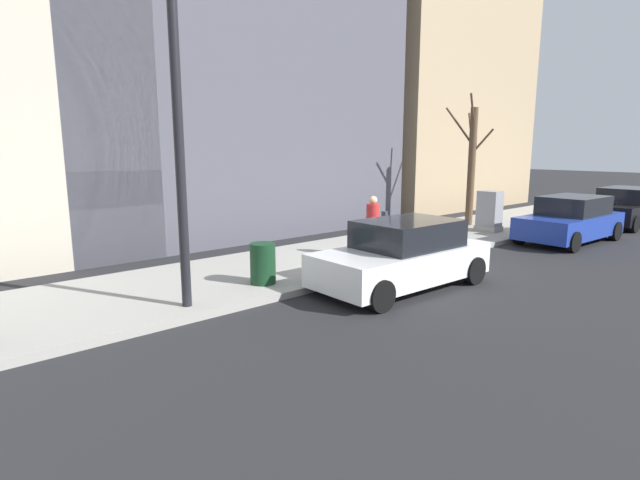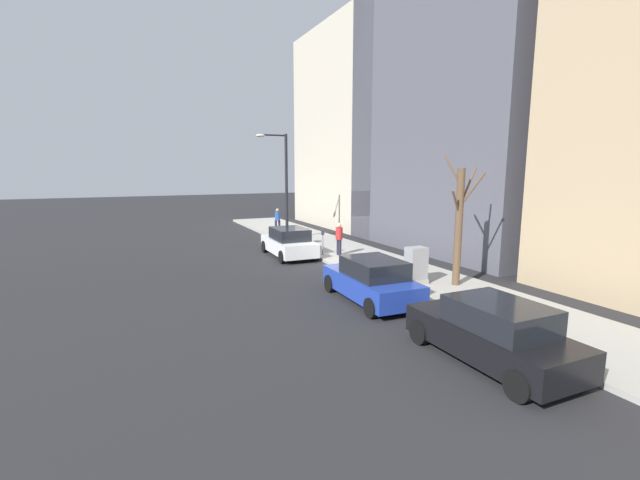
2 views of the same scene
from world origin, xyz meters
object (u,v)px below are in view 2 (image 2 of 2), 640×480
utility_box (416,266)px  parked_car_blue (372,281)px  bare_tree (459,224)px  office_block_center (503,69)px  parking_meter (323,239)px  trash_bin (304,236)px  pedestrian_near_meter (339,237)px  parked_car_black (493,333)px  parked_car_white (289,243)px  office_tower_right (398,131)px  streetlamp (282,178)px  pedestrian_midblock (277,219)px

utility_box → parked_car_blue: bearing=-162.2°
parked_car_blue → bare_tree: bearing=2.4°
office_block_center → parking_meter: bearing=178.3°
trash_bin → pedestrian_near_meter: 3.90m
parked_car_black → parked_car_white: same height
parking_meter → pedestrian_near_meter: size_ratio=0.81×
parking_meter → office_tower_right: size_ratio=0.09×
utility_box → office_tower_right: size_ratio=0.09×
utility_box → bare_tree: 2.25m
trash_bin → office_tower_right: bearing=30.9°
parking_meter → office_block_center: office_block_center is taller
trash_bin → office_block_center: size_ratio=0.04×
parked_car_white → parking_meter: parked_car_white is taller
streetlamp → pedestrian_near_meter: 6.62m
pedestrian_midblock → streetlamp: bearing=-87.9°
parked_car_blue → utility_box: 2.61m
utility_box → streetlamp: (-1.02, 12.08, 3.17)m
parked_car_white → parking_meter: 1.82m
streetlamp → trash_bin: bearing=-72.8°
parked_car_white → pedestrian_midblock: (2.10, 7.73, 0.35)m
parking_meter → office_block_center: (11.51, -0.35, 9.32)m
streetlamp → pedestrian_near_meter: size_ratio=3.92×
parked_car_black → bare_tree: size_ratio=0.86×
parked_car_white → office_tower_right: (13.01, 9.07, 6.89)m
parking_meter → office_tower_right: (11.53, 10.12, 6.65)m
utility_box → office_tower_right: office_tower_right is taller
pedestrian_midblock → utility_box: bearing=-73.6°
office_tower_right → parking_meter: bearing=-138.7°
utility_box → pedestrian_near_meter: (-0.10, 6.22, 0.24)m
trash_bin → pedestrian_near_meter: pedestrian_near_meter is taller
parked_car_white → pedestrian_midblock: pedestrian_midblock is taller
utility_box → streetlamp: streetlamp is taller
office_tower_right → parked_car_blue: bearing=-126.9°
office_tower_right → pedestrian_midblock: bearing=-173.0°
utility_box → parking_meter: bearing=97.3°
streetlamp → pedestrian_midblock: size_ratio=3.92×
parking_meter → office_tower_right: bearing=41.3°
parked_car_blue → bare_tree: size_ratio=0.87×
trash_bin → parked_car_white: bearing=-128.2°
parked_car_blue → office_block_center: office_block_center is taller
parking_meter → office_tower_right: office_tower_right is taller
pedestrian_near_meter → office_tower_right: (10.78, 10.50, 6.54)m
parked_car_black → streetlamp: 18.51m
utility_box → pedestrian_near_meter: 6.22m
trash_bin → pedestrian_near_meter: (0.30, -3.86, 0.49)m
bare_tree → trash_bin: bearing=99.0°
bare_tree → pedestrian_midblock: bare_tree is taller
utility_box → pedestrian_near_meter: bearing=90.9°
parking_meter → bare_tree: (2.16, -7.38, 1.52)m
parked_car_white → trash_bin: (1.92, 2.44, -0.14)m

